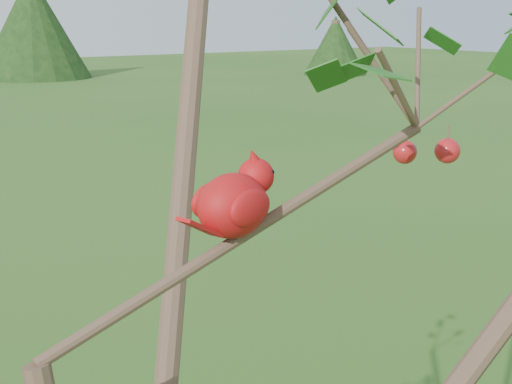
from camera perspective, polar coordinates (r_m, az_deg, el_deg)
crabapple_tree at (r=0.88m, az=-8.99°, el=-3.84°), size 2.35×2.05×2.95m
cardinal at (r=1.07m, az=-1.49°, el=-0.68°), size 0.18×0.11×0.13m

